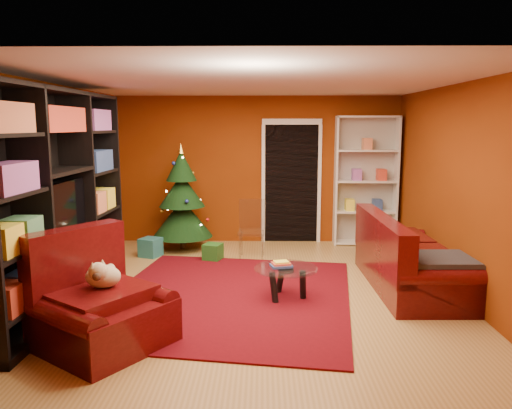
{
  "coord_description": "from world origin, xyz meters",
  "views": [
    {
      "loc": [
        0.09,
        -6.12,
        2.09
      ],
      "look_at": [
        0.0,
        0.4,
        1.05
      ],
      "focal_mm": 35.0,
      "sensor_mm": 36.0,
      "label": 1
    }
  ],
  "objects_px": {
    "gift_box_teal": "(151,247)",
    "dog": "(103,276)",
    "gift_box_green": "(213,252)",
    "acrylic_chair": "(252,232)",
    "white_bookshelf": "(366,181)",
    "sofa": "(412,252)",
    "coffee_table": "(286,283)",
    "armchair": "(103,301)",
    "christmas_tree": "(182,198)",
    "media_unit": "(56,200)",
    "rug": "(229,296)"
  },
  "relations": [
    {
      "from": "gift_box_teal",
      "to": "gift_box_green",
      "type": "distance_m",
      "value": 1.05
    },
    {
      "from": "gift_box_teal",
      "to": "dog",
      "type": "xyz_separation_m",
      "value": [
        0.28,
        -3.22,
        0.52
      ]
    },
    {
      "from": "white_bookshelf",
      "to": "coffee_table",
      "type": "bearing_deg",
      "value": -115.97
    },
    {
      "from": "gift_box_green",
      "to": "white_bookshelf",
      "type": "bearing_deg",
      "value": 23.86
    },
    {
      "from": "gift_box_teal",
      "to": "sofa",
      "type": "distance_m",
      "value": 4.04
    },
    {
      "from": "gift_box_green",
      "to": "christmas_tree",
      "type": "bearing_deg",
      "value": 128.9
    },
    {
      "from": "sofa",
      "to": "acrylic_chair",
      "type": "bearing_deg",
      "value": 54.94
    },
    {
      "from": "rug",
      "to": "media_unit",
      "type": "bearing_deg",
      "value": -171.69
    },
    {
      "from": "christmas_tree",
      "to": "armchair",
      "type": "distance_m",
      "value": 3.81
    },
    {
      "from": "armchair",
      "to": "dog",
      "type": "xyz_separation_m",
      "value": [
        -0.01,
        0.07,
        0.22
      ]
    },
    {
      "from": "media_unit",
      "to": "gift_box_teal",
      "type": "relative_size",
      "value": 10.9
    },
    {
      "from": "media_unit",
      "to": "christmas_tree",
      "type": "bearing_deg",
      "value": 71.08
    },
    {
      "from": "armchair",
      "to": "acrylic_chair",
      "type": "height_order",
      "value": "armchair"
    },
    {
      "from": "rug",
      "to": "gift_box_green",
      "type": "bearing_deg",
      "value": 102.15
    },
    {
      "from": "white_bookshelf",
      "to": "dog",
      "type": "bearing_deg",
      "value": -126.87
    },
    {
      "from": "sofa",
      "to": "rug",
      "type": "bearing_deg",
      "value": 98.87
    },
    {
      "from": "media_unit",
      "to": "armchair",
      "type": "height_order",
      "value": "media_unit"
    },
    {
      "from": "white_bookshelf",
      "to": "sofa",
      "type": "bearing_deg",
      "value": -85.0
    },
    {
      "from": "armchair",
      "to": "sofa",
      "type": "distance_m",
      "value": 3.88
    },
    {
      "from": "gift_box_green",
      "to": "coffee_table",
      "type": "bearing_deg",
      "value": -58.6
    },
    {
      "from": "christmas_tree",
      "to": "media_unit",
      "type": "bearing_deg",
      "value": -110.56
    },
    {
      "from": "white_bookshelf",
      "to": "gift_box_green",
      "type": "bearing_deg",
      "value": -154.22
    },
    {
      "from": "gift_box_teal",
      "to": "gift_box_green",
      "type": "relative_size",
      "value": 1.13
    },
    {
      "from": "acrylic_chair",
      "to": "dog",
      "type": "bearing_deg",
      "value": -111.1
    },
    {
      "from": "gift_box_green",
      "to": "acrylic_chair",
      "type": "relative_size",
      "value": 0.32
    },
    {
      "from": "rug",
      "to": "dog",
      "type": "bearing_deg",
      "value": -130.09
    },
    {
      "from": "gift_box_teal",
      "to": "acrylic_chair",
      "type": "height_order",
      "value": "acrylic_chair"
    },
    {
      "from": "gift_box_green",
      "to": "acrylic_chair",
      "type": "xyz_separation_m",
      "value": [
        0.6,
        0.15,
        0.28
      ]
    },
    {
      "from": "dog",
      "to": "rug",
      "type": "bearing_deg",
      "value": -4.51
    },
    {
      "from": "gift_box_teal",
      "to": "acrylic_chair",
      "type": "xyz_separation_m",
      "value": [
        1.63,
        -0.07,
        0.27
      ]
    },
    {
      "from": "coffee_table",
      "to": "acrylic_chair",
      "type": "bearing_deg",
      "value": 103.54
    },
    {
      "from": "armchair",
      "to": "gift_box_green",
      "type": "bearing_deg",
      "value": 22.12
    },
    {
      "from": "christmas_tree",
      "to": "acrylic_chair",
      "type": "height_order",
      "value": "christmas_tree"
    },
    {
      "from": "rug",
      "to": "acrylic_chair",
      "type": "relative_size",
      "value": 4.09
    },
    {
      "from": "white_bookshelf",
      "to": "gift_box_teal",
      "type": "bearing_deg",
      "value": -163.86
    },
    {
      "from": "christmas_tree",
      "to": "dog",
      "type": "distance_m",
      "value": 3.72
    },
    {
      "from": "christmas_tree",
      "to": "sofa",
      "type": "bearing_deg",
      "value": -31.24
    },
    {
      "from": "armchair",
      "to": "dog",
      "type": "bearing_deg",
      "value": 45.0
    },
    {
      "from": "rug",
      "to": "sofa",
      "type": "distance_m",
      "value": 2.43
    },
    {
      "from": "acrylic_chair",
      "to": "rug",
      "type": "bearing_deg",
      "value": -95.43
    },
    {
      "from": "sofa",
      "to": "coffee_table",
      "type": "relative_size",
      "value": 2.9
    },
    {
      "from": "gift_box_teal",
      "to": "coffee_table",
      "type": "height_order",
      "value": "coffee_table"
    },
    {
      "from": "rug",
      "to": "acrylic_chair",
      "type": "bearing_deg",
      "value": 82.48
    },
    {
      "from": "media_unit",
      "to": "white_bookshelf",
      "type": "bearing_deg",
      "value": 38.33
    },
    {
      "from": "christmas_tree",
      "to": "coffee_table",
      "type": "relative_size",
      "value": 2.35
    },
    {
      "from": "rug",
      "to": "gift_box_teal",
      "type": "bearing_deg",
      "value": 126.07
    },
    {
      "from": "sofa",
      "to": "christmas_tree",
      "type": "bearing_deg",
      "value": 57.86
    },
    {
      "from": "christmas_tree",
      "to": "coffee_table",
      "type": "height_order",
      "value": "christmas_tree"
    },
    {
      "from": "gift_box_teal",
      "to": "media_unit",
      "type": "bearing_deg",
      "value": -104.37
    },
    {
      "from": "gift_box_green",
      "to": "coffee_table",
      "type": "distance_m",
      "value": 2.03
    }
  ]
}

